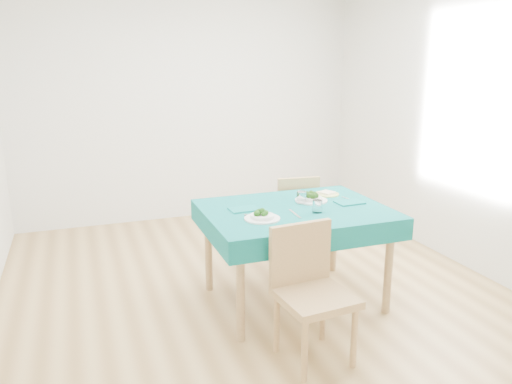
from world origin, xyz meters
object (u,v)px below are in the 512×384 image
object	(u,v)px
bowl_far	(311,196)
bowl_near	(262,214)
chair_near	(316,281)
chair_far	(292,213)
side_plate	(327,194)
table	(294,255)

from	to	relation	value
bowl_far	bowl_near	bearing A→B (deg)	-149.97
chair_near	chair_far	size ratio (longest dim) A/B	1.14
chair_far	bowl_far	distance (m)	0.69
bowl_far	side_plate	size ratio (longest dim) A/B	1.27
bowl_near	bowl_far	world-z (taller)	bowl_far
table	bowl_far	bearing A→B (deg)	34.96
table	side_plate	distance (m)	0.63
table	chair_far	bearing A→B (deg)	67.10
bowl_near	bowl_far	bearing A→B (deg)	30.03
table	bowl_far	distance (m)	0.49
side_plate	table	bearing A→B (deg)	-146.22
side_plate	chair_near	bearing A→B (deg)	-120.60
chair_far	side_plate	distance (m)	0.55
bowl_near	side_plate	bearing A→B (deg)	30.78
table	bowl_near	distance (m)	0.56
bowl_far	chair_near	bearing A→B (deg)	-114.21
table	bowl_far	world-z (taller)	bowl_far
chair_near	bowl_far	xyz separation A→B (m)	(0.42, 0.92, 0.26)
chair_near	bowl_far	distance (m)	1.05
chair_near	chair_far	world-z (taller)	chair_near
table	chair_far	distance (m)	0.80
table	bowl_near	world-z (taller)	bowl_near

